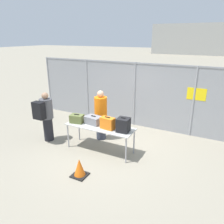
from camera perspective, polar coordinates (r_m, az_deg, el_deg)
The scene contains 12 objects.
ground_plane at distance 6.80m, azimuth -1.49°, elevation -9.54°, with size 120.00×120.00×0.00m, color gray.
fence_section at distance 8.19m, azimuth 6.00°, elevation 4.82°, with size 8.47×0.07×2.39m.
inspection_table at distance 6.42m, azimuth -3.18°, elevation -4.20°, with size 2.06×0.69×0.78m.
suitcase_olive at distance 6.69m, azimuth -9.16°, elevation -1.74°, with size 0.43×0.33×0.27m.
suitcase_grey at distance 6.55m, azimuth -4.86°, elevation -2.10°, with size 0.53×0.39×0.25m.
suitcase_orange at distance 6.16m, azimuth -1.18°, elevation -2.94°, with size 0.42×0.26×0.36m.
suitcase_black at distance 5.98m, azimuth 2.97°, elevation -3.39°, with size 0.35×0.35×0.41m.
traveler_hooded at distance 7.26m, azimuth -16.97°, elevation -0.79°, with size 0.40×0.62×1.62m.
security_worker_near at distance 7.11m, azimuth -2.94°, elevation -0.67°, with size 0.41×0.41×1.66m.
utility_trailer at distance 9.57m, azimuth 12.54°, elevation 1.49°, with size 4.18×2.13×0.73m.
distant_hangar at distance 47.22m, azimuth 21.30°, elevation 17.33°, with size 15.28×8.45×5.42m.
traffic_cone at distance 5.57m, azimuth -8.48°, elevation -14.32°, with size 0.37×0.37×0.47m.
Camera 1 is at (2.92, -5.20, 3.27)m, focal length 35.00 mm.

